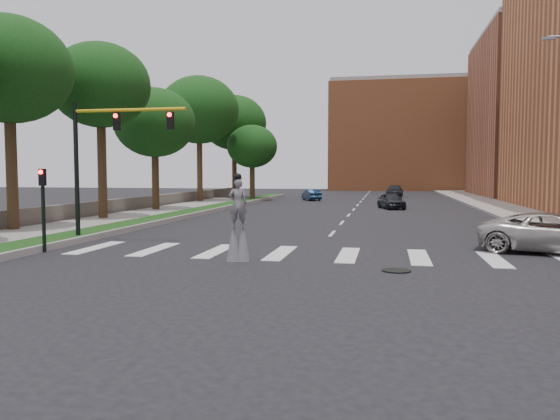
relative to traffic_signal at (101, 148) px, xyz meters
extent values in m
plane|color=black|center=(9.78, -3.00, -4.15)|extent=(160.00, 160.00, 0.00)
cube|color=#133B10|center=(-1.72, 17.00, -4.03)|extent=(2.00, 60.00, 0.25)
cube|color=gray|center=(-0.67, 17.00, -4.01)|extent=(0.20, 60.00, 0.28)
cube|color=gray|center=(-4.72, 7.00, -4.06)|extent=(4.00, 60.00, 0.18)
cube|color=gray|center=(22.28, 22.00, -4.06)|extent=(5.00, 90.00, 0.18)
cube|color=#5D5950|center=(-7.22, 19.00, -3.60)|extent=(0.50, 56.00, 1.10)
cylinder|color=black|center=(12.78, -5.00, -4.13)|extent=(0.90, 0.90, 0.04)
cube|color=#B26041|center=(31.78, 51.00, 5.85)|extent=(16.00, 22.00, 20.00)
cube|color=#CB703F|center=(15.78, 75.00, 4.85)|extent=(26.00, 14.00, 18.00)
cube|color=slate|center=(19.08, 3.00, 4.60)|extent=(0.50, 0.18, 0.12)
cylinder|color=black|center=(-1.22, 0.00, -1.05)|extent=(0.20, 0.20, 6.20)
cylinder|color=gold|center=(1.38, 0.00, 1.65)|extent=(5.20, 0.14, 0.14)
cube|color=black|center=(0.78, 0.00, 1.15)|extent=(0.28, 0.18, 0.75)
cylinder|color=#FF0C0C|center=(0.78, -0.10, 1.40)|extent=(0.18, 0.06, 0.18)
cube|color=black|center=(3.28, 0.00, 1.15)|extent=(0.28, 0.18, 0.75)
cylinder|color=#FF0C0C|center=(3.28, -0.10, 1.40)|extent=(0.18, 0.06, 0.18)
cylinder|color=black|center=(-0.52, -3.50, -2.65)|extent=(0.14, 0.14, 3.00)
cube|color=black|center=(-0.52, -3.50, -1.25)|extent=(0.25, 0.16, 0.65)
cylinder|color=#FF0C0C|center=(-0.52, -3.60, -1.05)|extent=(0.16, 0.05, 0.16)
cylinder|color=#362615|center=(7.56, -4.04, -3.59)|extent=(0.07, 0.07, 1.13)
cylinder|color=#362615|center=(7.24, -4.11, -3.59)|extent=(0.07, 0.07, 1.13)
cone|color=#5D5D62|center=(7.56, -4.04, -3.44)|extent=(0.52, 0.52, 1.41)
cone|color=#5D5D62|center=(7.24, -4.11, -3.44)|extent=(0.52, 0.52, 1.41)
imported|color=#5D5D62|center=(7.40, -4.07, -2.15)|extent=(0.71, 0.54, 1.74)
sphere|color=black|center=(7.40, -4.07, -1.22)|extent=(0.26, 0.26, 0.26)
cylinder|color=black|center=(7.40, -4.07, -1.27)|extent=(0.34, 0.34, 0.02)
cube|color=yellow|center=(7.37, -3.94, -1.67)|extent=(0.22, 0.05, 0.10)
imported|color=#AFACA5|center=(18.78, 0.00, -3.38)|extent=(6.05, 3.98, 1.55)
imported|color=black|center=(12.83, 24.47, -3.47)|extent=(2.68, 4.26, 1.35)
imported|color=#152B4B|center=(4.36, 36.75, -3.53)|extent=(2.70, 4.00, 1.25)
imported|color=black|center=(13.40, 47.50, -3.44)|extent=(2.27, 4.99, 1.42)
cylinder|color=#362615|center=(-6.33, 2.40, -0.81)|extent=(0.56, 0.56, 6.67)
ellipsoid|color=black|center=(-6.33, 2.40, 4.11)|extent=(6.34, 6.34, 5.39)
cylinder|color=#362615|center=(-5.34, 9.64, -0.65)|extent=(0.56, 0.56, 7.00)
ellipsoid|color=black|center=(-5.34, 9.64, 4.41)|extent=(6.26, 6.26, 5.32)
cylinder|color=#362615|center=(-5.36, 17.79, -1.47)|extent=(0.56, 0.56, 5.36)
ellipsoid|color=black|center=(-5.36, 17.79, 2.79)|extent=(6.32, 6.32, 5.37)
cylinder|color=#362615|center=(-6.10, 30.20, -0.49)|extent=(0.56, 0.56, 7.32)
ellipsoid|color=black|center=(-6.10, 30.20, 5.15)|extent=(7.93, 7.93, 6.74)
cylinder|color=#362615|center=(-5.13, 39.53, -0.68)|extent=(0.56, 0.56, 6.95)
ellipsoid|color=black|center=(-5.13, 39.53, 4.68)|extent=(7.53, 7.53, 6.40)
cylinder|color=#362615|center=(-1.82, 34.89, -1.90)|extent=(0.56, 0.56, 4.49)
ellipsoid|color=black|center=(-1.82, 34.89, 1.70)|extent=(5.41, 5.41, 4.60)
camera|label=1|loc=(12.46, -22.27, -1.05)|focal=35.00mm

